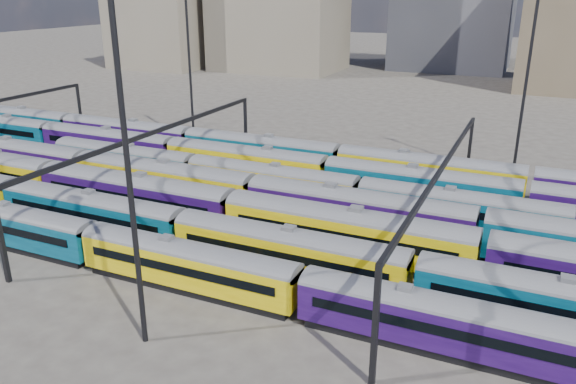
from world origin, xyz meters
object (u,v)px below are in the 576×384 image
at_px(rake_2, 135,191).
at_px(rake_0, 301,286).
at_px(mast_2, 125,137).
at_px(rake_1, 414,272).

bearing_deg(rake_2, rake_0, -23.95).
height_order(rake_0, mast_2, mast_2).
distance_m(rake_1, mast_2, 22.41).
bearing_deg(mast_2, rake_1, 38.40).
bearing_deg(rake_2, rake_1, -9.67).
xyz_separation_m(rake_0, rake_2, (-22.51, 10.00, 0.45)).
xyz_separation_m(rake_0, rake_1, (6.84, 5.00, 0.17)).
distance_m(rake_0, mast_2, 15.84).
xyz_separation_m(rake_1, rake_2, (-29.35, 5.00, 0.28)).
bearing_deg(rake_1, mast_2, -141.60).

